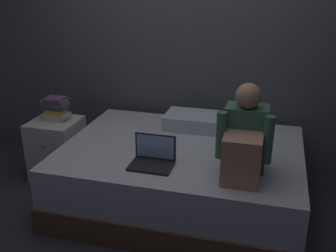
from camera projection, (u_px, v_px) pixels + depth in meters
ground_plane at (149, 217)px, 3.29m from camera, size 8.00×8.00×0.00m
wall_back at (185, 32)px, 3.88m from camera, size 5.60×0.10×2.70m
bed at (182, 175)px, 3.42m from camera, size 2.00×1.50×0.54m
nightstand at (57, 148)px, 3.89m from camera, size 0.44×0.46×0.57m
person_sitting at (244, 141)px, 2.79m from camera, size 0.39×0.44×0.66m
laptop at (153, 158)px, 2.98m from camera, size 0.32×0.23×0.22m
pillow at (196, 121)px, 3.69m from camera, size 0.56×0.36×0.13m
book_stack at (56, 108)px, 3.78m from camera, size 0.25×0.16×0.22m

